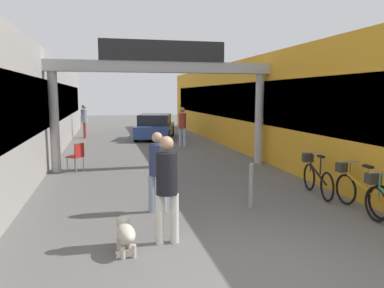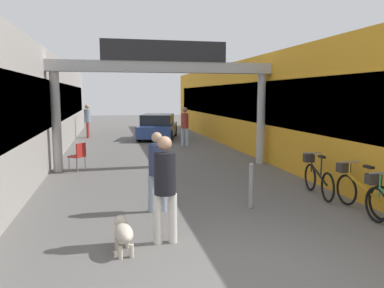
% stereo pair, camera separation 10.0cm
% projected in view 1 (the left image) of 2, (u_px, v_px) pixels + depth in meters
% --- Properties ---
extents(ground_plane, '(80.00, 80.00, 0.00)m').
position_uv_depth(ground_plane, '(255.00, 278.00, 4.87)').
color(ground_plane, '#605E5B').
extents(storefront_left, '(3.00, 26.00, 3.79)m').
position_uv_depth(storefront_left, '(16.00, 107.00, 14.09)').
color(storefront_left, '#9E9993').
rests_on(storefront_left, ground_plane).
extents(storefront_right, '(3.00, 26.00, 3.79)m').
position_uv_depth(storefront_right, '(267.00, 106.00, 16.39)').
color(storefront_right, gold).
rests_on(storefront_right, ground_plane).
extents(arcade_sign_gateway, '(7.40, 0.47, 4.06)m').
position_uv_depth(arcade_sign_gateway, '(163.00, 79.00, 11.95)').
color(arcade_sign_gateway, '#B2B2B2').
rests_on(arcade_sign_gateway, ground_plane).
extents(pedestrian_with_dog, '(0.38, 0.34, 1.73)m').
position_uv_depth(pedestrian_with_dog, '(167.00, 183.00, 5.90)').
color(pedestrian_with_dog, silver).
rests_on(pedestrian_with_dog, ground_plane).
extents(pedestrian_companion, '(0.38, 0.35, 1.63)m').
position_uv_depth(pedestrian_companion, '(157.00, 167.00, 7.53)').
color(pedestrian_companion, '#8C9EB2').
rests_on(pedestrian_companion, ground_plane).
extents(pedestrian_carrying_crate, '(0.48, 0.48, 1.80)m').
position_uv_depth(pedestrian_carrying_crate, '(182.00, 124.00, 17.20)').
color(pedestrian_carrying_crate, '#A5BFE0').
rests_on(pedestrian_carrying_crate, ground_plane).
extents(pedestrian_elderly_walking, '(0.36, 0.39, 1.84)m').
position_uv_depth(pedestrian_elderly_walking, '(84.00, 119.00, 20.55)').
color(pedestrian_elderly_walking, '#99332D').
rests_on(pedestrian_elderly_walking, ground_plane).
extents(dog_on_leash, '(0.34, 0.71, 0.51)m').
position_uv_depth(dog_on_leash, '(125.00, 232.00, 5.64)').
color(dog_on_leash, beige).
rests_on(dog_on_leash, ground_plane).
extents(bicycle_orange_second, '(0.46, 1.69, 0.98)m').
position_uv_depth(bicycle_orange_second, '(359.00, 189.00, 7.71)').
color(bicycle_orange_second, black).
rests_on(bicycle_orange_second, ground_plane).
extents(bicycle_black_third, '(0.46, 1.68, 0.98)m').
position_uv_depth(bicycle_black_third, '(316.00, 176.00, 8.93)').
color(bicycle_black_third, black).
rests_on(bicycle_black_third, ground_plane).
extents(bollard_post_metal, '(0.10, 0.10, 0.97)m').
position_uv_depth(bollard_post_metal, '(251.00, 185.00, 7.85)').
color(bollard_post_metal, gray).
rests_on(bollard_post_metal, ground_plane).
extents(cafe_chair_red_nearer, '(0.56, 0.56, 0.89)m').
position_uv_depth(cafe_chair_red_nearer, '(77.00, 155.00, 11.53)').
color(cafe_chair_red_nearer, gray).
rests_on(cafe_chair_red_nearer, ground_plane).
extents(parked_car_blue, '(2.70, 4.31, 1.33)m').
position_uv_depth(parked_car_blue, '(155.00, 127.00, 20.25)').
color(parked_car_blue, '#2D478C').
rests_on(parked_car_blue, ground_plane).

